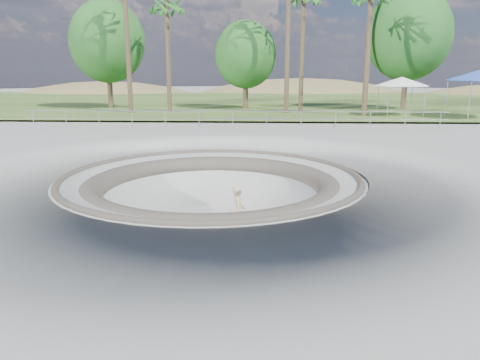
{
  "coord_description": "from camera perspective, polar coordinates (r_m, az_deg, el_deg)",
  "views": [
    {
      "loc": [
        1.7,
        -15.5,
        3.6
      ],
      "look_at": [
        0.98,
        -0.0,
        -0.1
      ],
      "focal_mm": 35.0,
      "sensor_mm": 36.0,
      "label": 1
    }
  ],
  "objects": [
    {
      "name": "canopy_white",
      "position": [
        36.4,
        19.12,
        11.26
      ],
      "size": [
        5.44,
        5.44,
        2.75
      ],
      "color": "#95989D",
      "rests_on": "ground"
    },
    {
      "name": "skateboard",
      "position": [
        15.54,
        -0.18,
        -7.04
      ],
      "size": [
        0.88,
        0.37,
        0.09
      ],
      "color": "brown",
      "rests_on": "ground"
    },
    {
      "name": "bushy_tree_left",
      "position": [
        42.69,
        -15.9,
        15.95
      ],
      "size": [
        6.34,
        5.77,
        9.15
      ],
      "color": "brown",
      "rests_on": "ground"
    },
    {
      "name": "grass_strip",
      "position": [
        49.64,
        0.7,
        9.51
      ],
      "size": [
        180.0,
        36.0,
        0.12
      ],
      "color": "#374F1F",
      "rests_on": "ground"
    },
    {
      "name": "bushy_tree_right",
      "position": [
        42.21,
        19.89,
        16.39
      ],
      "size": [
        6.9,
        6.27,
        9.95
      ],
      "color": "brown",
      "rests_on": "ground"
    },
    {
      "name": "skate_bowl",
      "position": [
        16.51,
        -3.43,
        -5.81
      ],
      "size": [
        14.0,
        14.0,
        4.1
      ],
      "color": "#ACADA7",
      "rests_on": "ground"
    },
    {
      "name": "bushy_tree_mid",
      "position": [
        40.3,
        0.69,
        15.02
      ],
      "size": [
        5.1,
        4.64,
        7.36
      ],
      "color": "brown",
      "rests_on": "ground"
    },
    {
      "name": "distant_hills",
      "position": [
        73.47,
        4.27,
        5.07
      ],
      "size": [
        103.2,
        45.0,
        28.6
      ],
      "color": "olive",
      "rests_on": "ground"
    },
    {
      "name": "palm_b",
      "position": [
        38.87,
        -8.97,
        20.03
      ],
      "size": [
        2.6,
        2.6,
        9.31
      ],
      "color": "brown",
      "rests_on": "ground"
    },
    {
      "name": "ground",
      "position": [
        16.0,
        -3.52,
        0.39
      ],
      "size": [
        180.0,
        180.0,
        0.0
      ],
      "primitive_type": "plane",
      "color": "#ACADA7",
      "rests_on": "ground"
    },
    {
      "name": "safety_railing",
      "position": [
        27.7,
        -0.88,
        7.39
      ],
      "size": [
        25.0,
        0.06,
        1.03
      ],
      "color": "#95989D",
      "rests_on": "ground"
    },
    {
      "name": "skater",
      "position": [
        15.25,
        -0.19,
        -3.88
      ],
      "size": [
        0.46,
        0.67,
        1.75
      ],
      "primitive_type": "imported",
      "rotation": [
        0.0,
        0.0,
        1.64
      ],
      "color": "tan",
      "rests_on": "skateboard"
    }
  ]
}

